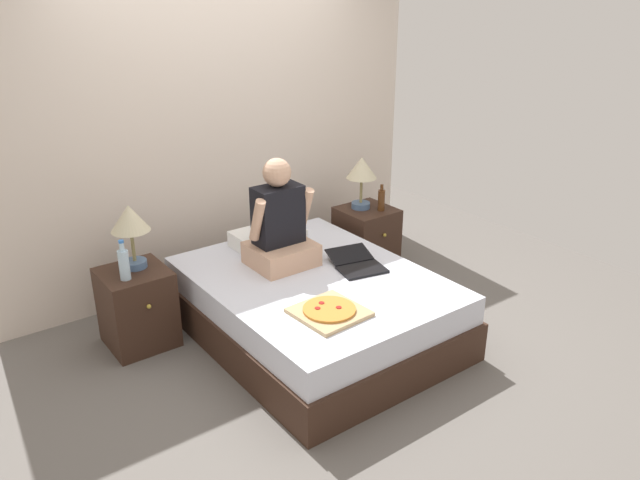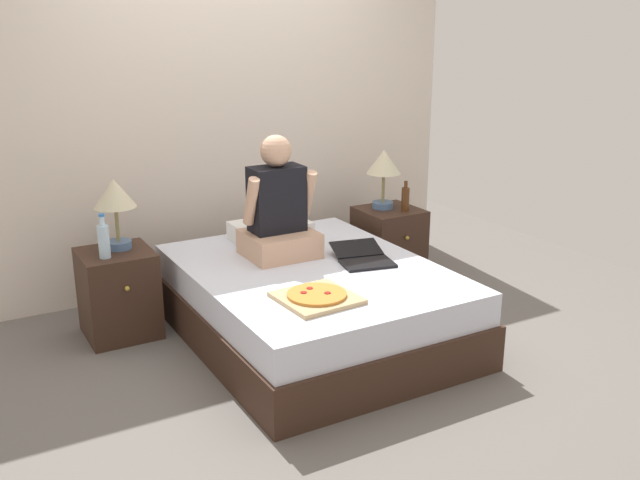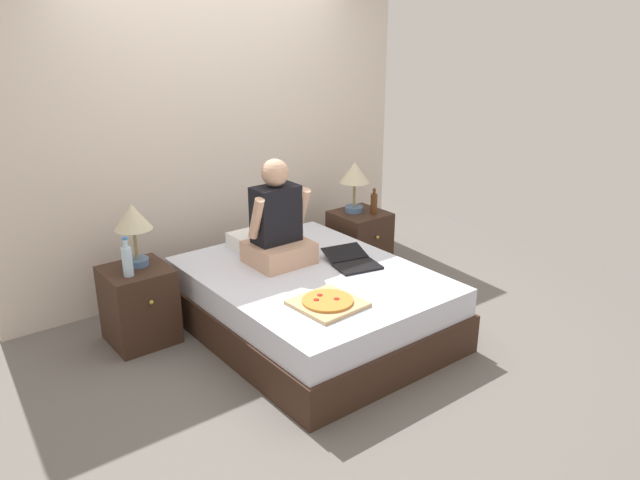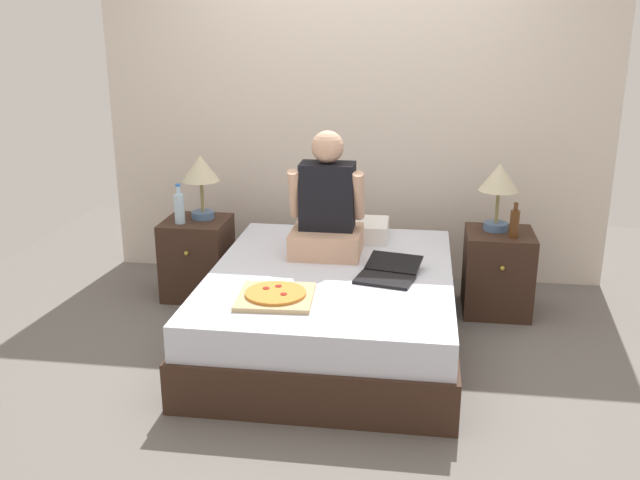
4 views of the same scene
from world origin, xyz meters
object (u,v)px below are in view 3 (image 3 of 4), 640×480
Objects in this scene: nightstand_right at (359,242)px; bed at (312,303)px; laptop at (353,262)px; person_seated at (277,225)px; pizza_box at (328,303)px; lamp_on_left_nightstand at (133,221)px; beer_bottle at (374,203)px; water_bottle at (127,260)px; nightstand_left at (139,305)px; lamp_on_right_nightstand at (355,176)px.

bed is at bearing -147.77° from nightstand_right.
nightstand_right is at bearing 45.75° from laptop.
person_seated reaches higher than bed.
lamp_on_left_nightstand is at bearing 122.65° from pizza_box.
beer_bottle is (2.11, -0.15, -0.23)m from lamp_on_left_nightstand.
lamp_on_left_nightstand is at bearing 150.03° from laptop.
beer_bottle is (2.23, -0.01, -0.02)m from water_bottle.
person_seated reaches higher than laptop.
person_seated is (-1.18, -0.23, 0.11)m from beer_bottle.
pizza_box is at bearing -54.86° from nightstand_left.
bed is at bearing -145.06° from lamp_on_right_nightstand.
nightstand_right is 1.03m from laptop.
water_bottle reaches higher than pizza_box.
person_seated is at bearing -163.23° from nightstand_right.
bed is at bearing -77.74° from person_seated.
water_bottle is at bearing -130.60° from lamp_on_left_nightstand.
laptop is at bearing -11.01° from bed.
person_seated is 1.84× the size of pizza_box.
person_seated reaches higher than beer_bottle.
nightstand_left is 1.24× the size of lamp_on_right_nightstand.
water_bottle is at bearing 156.57° from laptop.
nightstand_left is at bearing 177.34° from beer_bottle.
laptop is at bearing -134.25° from nightstand_right.
beer_bottle is at bearing 26.60° from bed.
nightstand_left is at bearing 180.00° from nightstand_right.
laptop reaches higher than pizza_box.
person_seated is at bearing -13.11° from water_bottle.
bed is 3.38× the size of nightstand_left.
lamp_on_left_nightstand is 1.96× the size of beer_bottle.
lamp_on_left_nightstand is 0.28m from water_bottle.
water_bottle is 2.15m from lamp_on_right_nightstand.
water_bottle is 0.49× the size of nightstand_right.
bed is 8.21× the size of beer_bottle.
bed is at bearing 168.99° from laptop.
person_seated is (-1.11, -0.33, 0.48)m from nightstand_right.
nightstand_left reaches higher than laptop.
water_bottle is at bearing 179.74° from beer_bottle.
bed is 4.46× the size of pizza_box.
laptop reaches higher than bed.
nightstand_right is at bearing 2.38° from water_bottle.
lamp_on_right_nightstand is at bearing 34.94° from bed.
pizza_box is (-0.17, -0.80, -0.27)m from person_seated.
lamp_on_left_nightstand is (0.04, 0.05, 0.61)m from nightstand_left.
nightstand_left is 1.00× the size of nightstand_right.
beer_bottle reaches higher than bed.
water_bottle is at bearing -131.65° from nightstand_left.
bed is 0.60m from pizza_box.
water_bottle is 1.20× the size of beer_bottle.
person_seated reaches higher than pizza_box.
nightstand_right is 1.26m from person_seated.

